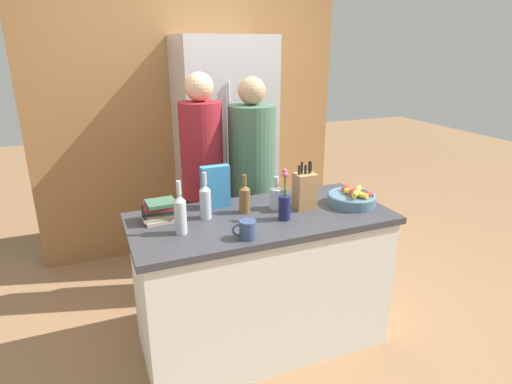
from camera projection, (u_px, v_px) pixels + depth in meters
ground_plane at (261, 339)px, 2.86m from camera, size 14.00×14.00×0.00m
kitchen_island at (261, 280)px, 2.71m from camera, size 1.57×0.72×0.89m
back_wall_wood at (191, 110)px, 3.87m from camera, size 2.77×0.12×2.60m
refrigerator at (225, 152)px, 3.73m from camera, size 0.77×0.63×1.94m
fruit_bowl at (352, 198)px, 2.73m from camera, size 0.31×0.31×0.11m
knife_block at (305, 191)px, 2.64m from camera, size 0.13×0.11×0.30m
flower_vase at (285, 204)px, 2.48m from camera, size 0.07×0.07×0.31m
cereal_box at (215, 187)px, 2.65m from camera, size 0.18×0.06×0.27m
coffee_mug at (247, 230)px, 2.25m from camera, size 0.13×0.09×0.10m
book_stack at (160, 211)px, 2.46m from camera, size 0.22×0.17×0.12m
bottle_oil at (276, 196)px, 2.65m from camera, size 0.08×0.08×0.21m
bottle_vinegar at (205, 200)px, 2.49m from camera, size 0.07×0.07×0.28m
bottle_wine at (180, 213)px, 2.29m from camera, size 0.07×0.07×0.30m
bottle_water at (245, 198)px, 2.58m from camera, size 0.07×0.07×0.24m
person_at_sink at (203, 176)px, 3.08m from camera, size 0.30×0.30×1.69m
person_in_blue at (252, 178)px, 3.15m from camera, size 0.34×0.34×1.66m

